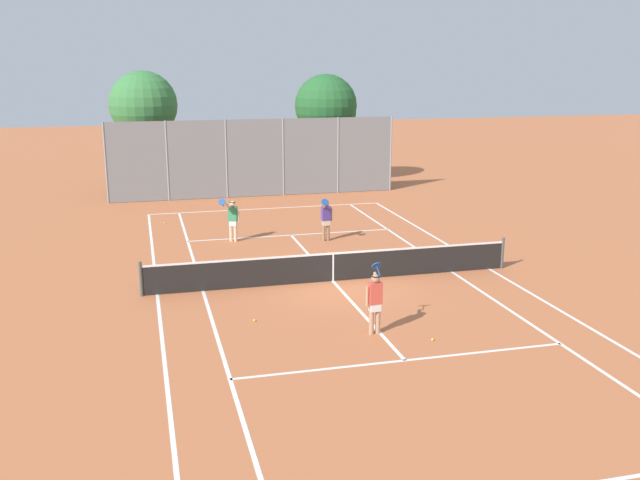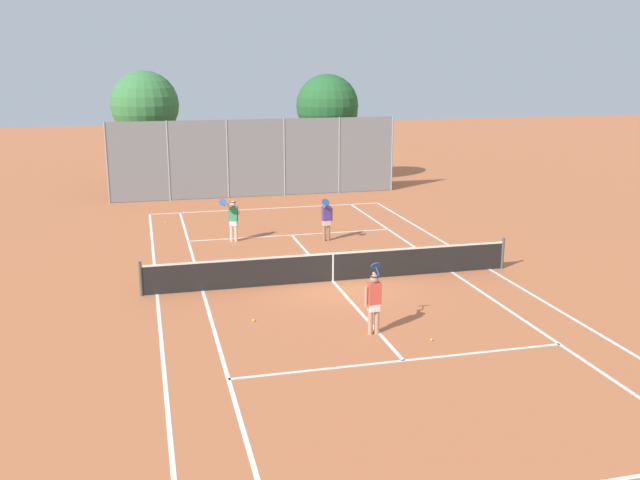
% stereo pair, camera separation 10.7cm
% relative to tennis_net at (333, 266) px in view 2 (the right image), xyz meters
% --- Properties ---
extents(ground_plane, '(120.00, 120.00, 0.00)m').
position_rel_tennis_net_xyz_m(ground_plane, '(0.00, 0.00, -0.51)').
color(ground_plane, '#BC663D').
extents(court_line_markings, '(11.10, 23.90, 0.01)m').
position_rel_tennis_net_xyz_m(court_line_markings, '(0.00, 0.00, -0.51)').
color(court_line_markings, white).
rests_on(court_line_markings, ground).
extents(tennis_net, '(12.00, 0.10, 1.07)m').
position_rel_tennis_net_xyz_m(tennis_net, '(0.00, 0.00, 0.00)').
color(tennis_net, '#474C47').
rests_on(tennis_net, ground).
extents(player_near_side, '(0.62, 0.77, 1.77)m').
position_rel_tennis_net_xyz_m(player_near_side, '(-0.15, -4.58, 0.42)').
color(player_near_side, tan).
rests_on(player_near_side, ground).
extents(player_far_left, '(0.85, 0.68, 1.77)m').
position_rel_tennis_net_xyz_m(player_far_left, '(-2.40, 5.96, 0.42)').
color(player_far_left, beige).
rests_on(player_far_left, ground).
extents(player_far_right, '(0.60, 0.79, 1.77)m').
position_rel_tennis_net_xyz_m(player_far_right, '(1.13, 5.16, 0.42)').
color(player_far_right, '#936B4C').
rests_on(player_far_right, ground).
extents(loose_tennis_ball_0, '(0.07, 0.07, 0.07)m').
position_rel_tennis_net_xyz_m(loose_tennis_ball_0, '(-4.87, 9.84, -0.48)').
color(loose_tennis_ball_0, '#D1DB33').
rests_on(loose_tennis_ball_0, ground).
extents(loose_tennis_ball_1, '(0.07, 0.07, 0.07)m').
position_rel_tennis_net_xyz_m(loose_tennis_ball_1, '(-3.02, -2.96, -0.48)').
color(loose_tennis_ball_1, '#D1DB33').
rests_on(loose_tennis_ball_1, ground).
extents(loose_tennis_ball_2, '(0.07, 0.07, 0.07)m').
position_rel_tennis_net_xyz_m(loose_tennis_ball_2, '(1.11, -5.43, -0.48)').
color(loose_tennis_ball_2, '#D1DB33').
rests_on(loose_tennis_ball_2, ground).
extents(loose_tennis_ball_3, '(0.07, 0.07, 0.07)m').
position_rel_tennis_net_xyz_m(loose_tennis_ball_3, '(1.73, 0.30, -0.48)').
color(loose_tennis_ball_3, '#D1DB33').
rests_on(loose_tennis_ball_3, ground).
extents(back_fence, '(14.80, 0.08, 4.00)m').
position_rel_tennis_net_xyz_m(back_fence, '(0.00, 15.08, 1.49)').
color(back_fence, gray).
rests_on(back_fence, ground).
extents(tree_behind_left, '(3.59, 3.59, 6.36)m').
position_rel_tennis_net_xyz_m(tree_behind_left, '(-5.46, 18.63, 3.96)').
color(tree_behind_left, brown).
rests_on(tree_behind_left, ground).
extents(tree_behind_right, '(3.56, 3.50, 6.14)m').
position_rel_tennis_net_xyz_m(tree_behind_right, '(4.73, 18.32, 3.76)').
color(tree_behind_right, brown).
rests_on(tree_behind_right, ground).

